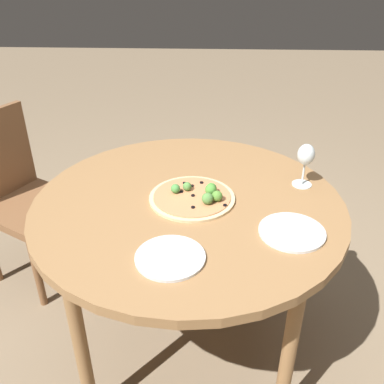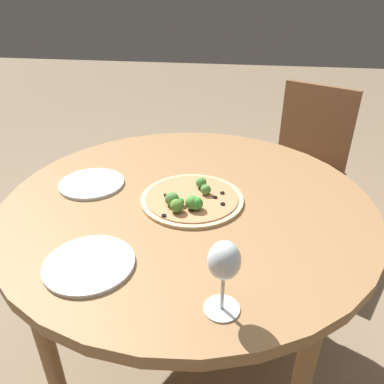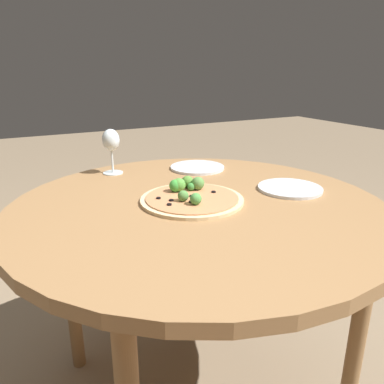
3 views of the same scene
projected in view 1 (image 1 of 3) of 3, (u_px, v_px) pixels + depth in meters
name	position (u px, v px, depth m)	size (l,w,h in m)	color
ground_plane	(189.00, 342.00, 1.94)	(12.00, 12.00, 0.00)	#847056
dining_table	(188.00, 217.00, 1.59)	(1.13, 1.13, 0.75)	olive
chair	(20.00, 194.00, 2.13)	(0.54, 0.54, 0.88)	brown
pizza	(195.00, 196.00, 1.56)	(0.31, 0.31, 0.06)	#DBBC89
wine_glass	(306.00, 157.00, 1.59)	(0.08, 0.08, 0.17)	silver
plate_near	(170.00, 257.00, 1.27)	(0.21, 0.21, 0.01)	silver
plate_far	(292.00, 232.00, 1.38)	(0.22, 0.22, 0.01)	silver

